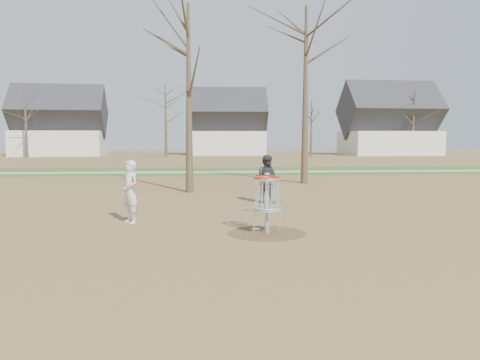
% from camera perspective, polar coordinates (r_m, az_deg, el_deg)
% --- Properties ---
extents(ground, '(160.00, 160.00, 0.00)m').
position_cam_1_polar(ground, '(10.82, 3.29, -6.49)').
color(ground, brown).
rests_on(ground, ground).
extents(green_band, '(160.00, 8.00, 0.01)m').
position_cam_1_polar(green_band, '(31.61, -1.89, 1.10)').
color(green_band, '#2D5119').
rests_on(green_band, ground).
extents(footpath, '(160.00, 1.50, 0.01)m').
position_cam_1_polar(footpath, '(30.61, -1.80, 0.99)').
color(footpath, '#9E9E99').
rests_on(footpath, green_band).
extents(dirt_circle, '(1.80, 1.80, 0.01)m').
position_cam_1_polar(dirt_circle, '(10.82, 3.29, -6.46)').
color(dirt_circle, '#47331E').
rests_on(dirt_circle, ground).
extents(player_standing, '(0.67, 0.70, 1.62)m').
position_cam_1_polar(player_standing, '(12.30, -13.24, -1.41)').
color(player_standing, silver).
rests_on(player_standing, ground).
extents(player_throwing, '(0.99, 0.91, 1.63)m').
position_cam_1_polar(player_throwing, '(15.78, 3.21, 0.12)').
color(player_throwing, '#302F33').
rests_on(player_throwing, ground).
extents(disc_grounded, '(0.22, 0.22, 0.02)m').
position_cam_1_polar(disc_grounded, '(11.20, 1.94, -5.98)').
color(disc_grounded, white).
rests_on(disc_grounded, dirt_circle).
extents(discs_in_play, '(3.63, 1.41, 0.12)m').
position_cam_1_polar(discs_in_play, '(12.55, -3.79, -0.34)').
color(discs_in_play, '#F95B0D').
rests_on(discs_in_play, ground).
extents(disc_golf_basket, '(0.64, 0.64, 1.35)m').
position_cam_1_polar(disc_golf_basket, '(10.67, 3.32, -1.68)').
color(disc_golf_basket, '#9EA3AD').
rests_on(disc_golf_basket, ground).
extents(bare_trees, '(52.62, 44.98, 9.00)m').
position_cam_1_polar(bare_trees, '(46.51, -0.55, 8.94)').
color(bare_trees, '#382B1E').
rests_on(bare_trees, ground).
extents(houses_row, '(56.51, 10.01, 7.26)m').
position_cam_1_polar(houses_row, '(63.34, 0.70, 6.24)').
color(houses_row, silver).
rests_on(houses_row, ground).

